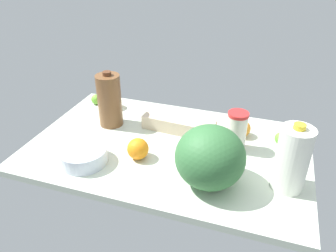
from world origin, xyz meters
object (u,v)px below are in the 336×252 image
Objects in this scene: tumbler_cup at (236,131)px; chocolate_milk_jug at (110,100)px; milk_jug at (292,159)px; watermelon at (210,157)px; lime_beside_bowl at (96,99)px; egg_carton at (179,124)px; orange_by_jug at (242,128)px; mixing_bowl at (83,155)px; orange_near_front at (138,149)px; orange_far_back at (112,101)px; lime_loose at (281,138)px.

chocolate_milk_jug is at bearing 177.62° from tumbler_cup.
chocolate_milk_jug is at bearing 165.26° from milk_jug.
lime_beside_bowl is at bearing 147.79° from watermelon.
orange_by_jug is at bearing 12.95° from egg_carton.
watermelon is 38.95cm from orange_by_jug.
milk_jug reaches higher than tumbler_cup.
orange_near_front reaches higher than mixing_bowl.
tumbler_cup is at bearing -10.39° from egg_carton.
tumbler_cup is 0.90× the size of mixing_bowl.
watermelon is 85.92cm from lime_beside_bowl.
egg_carton is at bearing 50.92° from mixing_bowl.
orange_far_back is at bearing 103.17° from mixing_bowl.
orange_near_front is at bearing 168.43° from watermelon.
milk_jug is 79.52cm from mixing_bowl.
orange_near_front is 1.08× the size of orange_far_back.
lime_beside_bowl is 57.09cm from orange_near_front.
milk_jug reaches higher than orange_far_back.
watermelon is 0.94× the size of chocolate_milk_jug.
orange_near_front reaches higher than orange_by_jug.
watermelon is 44.49cm from lime_loose.
orange_by_jug is (1.44, 11.53, -4.96)cm from tumbler_cup.
watermelon reaches higher than orange_far_back.
orange_by_jug is 0.86× the size of orange_near_front.
milk_jug is 3.46× the size of orange_by_jug.
mixing_bowl is at bearing -152.41° from lime_loose.
lime_loose is at bearing -5.51° from orange_far_back.
orange_far_back is (-31.01, 38.08, -0.34)cm from orange_near_front.
orange_near_front is (-55.39, -29.74, 1.68)cm from lime_loose.
milk_jug is at bearing 13.97° from watermelon.
milk_jug reaches higher than mixing_bowl.
tumbler_cup is 60.46cm from chocolate_milk_jug.
orange_by_jug reaches higher than egg_carton.
tumbler_cup is 0.69× the size of watermelon.
egg_carton is 6.12× the size of lime_loose.
orange_near_front reaches higher than lime_beside_bowl.
orange_far_back is (-89.47, 37.53, -8.31)cm from milk_jug.
lime_beside_bowl is 0.66× the size of orange_far_back.
lime_loose is (24.52, 36.06, -8.82)cm from watermelon.
orange_near_front is at bearing -151.77° from lime_loose.
egg_carton is 1.75× the size of mixing_bowl.
mixing_bowl is 53.38cm from lime_beside_bowl.
chocolate_milk_jug is 26.71cm from lime_beside_bowl.
watermelon reaches higher than lime_beside_bowl.
tumbler_cup reaches higher than lime_loose.
egg_carton is 46.05cm from lime_loose.
egg_carton is 1.26× the size of chocolate_milk_jug.
orange_far_back is at bearing 144.34° from watermelon.
mixing_bowl is (-56.61, -29.20, -5.64)cm from tumbler_cup.
orange_near_front reaches higher than egg_carton.
watermelon is at bearing -102.78° from tumbler_cup.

